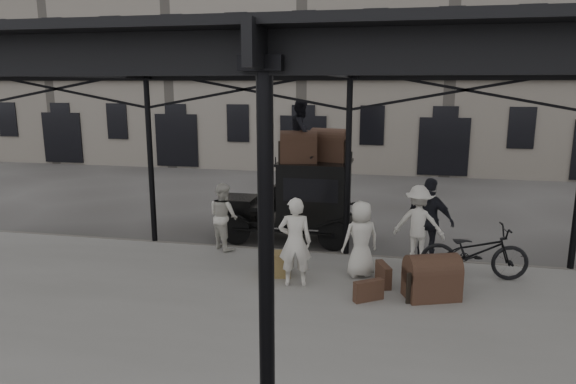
# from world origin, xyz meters

# --- Properties ---
(ground) EXTENTS (120.00, 120.00, 0.00)m
(ground) POSITION_xyz_m (0.00, 0.00, 0.00)
(ground) COLOR #383533
(ground) RESTS_ON ground
(platform) EXTENTS (28.00, 8.00, 0.15)m
(platform) POSITION_xyz_m (0.00, -2.00, 0.07)
(platform) COLOR slate
(platform) RESTS_ON ground
(canopy) EXTENTS (22.50, 9.00, 4.74)m
(canopy) POSITION_xyz_m (0.00, -1.72, 4.60)
(canopy) COLOR black
(canopy) RESTS_ON ground
(building_frontage) EXTENTS (64.00, 8.00, 14.00)m
(building_frontage) POSITION_xyz_m (0.00, 18.00, 7.00)
(building_frontage) COLOR slate
(building_frontage) RESTS_ON ground
(taxi) EXTENTS (3.65, 1.55, 2.18)m
(taxi) POSITION_xyz_m (-1.30, 3.32, 1.20)
(taxi) COLOR black
(taxi) RESTS_ON ground
(porter_left) EXTENTS (0.73, 0.54, 1.83)m
(porter_left) POSITION_xyz_m (-0.83, -0.18, 1.07)
(porter_left) COLOR beige
(porter_left) RESTS_ON platform
(porter_midleft) EXTENTS (1.02, 0.99, 1.65)m
(porter_midleft) POSITION_xyz_m (-3.02, 1.80, 0.98)
(porter_midleft) COLOR beige
(porter_midleft) RESTS_ON platform
(porter_centre) EXTENTS (0.95, 0.82, 1.64)m
(porter_centre) POSITION_xyz_m (0.43, 0.61, 0.97)
(porter_centre) COLOR beige
(porter_centre) RESTS_ON platform
(porter_official) EXTENTS (1.24, 0.95, 1.96)m
(porter_official) POSITION_xyz_m (1.89, 1.80, 1.13)
(porter_official) COLOR black
(porter_official) RESTS_ON platform
(porter_right) EXTENTS (1.27, 0.89, 1.79)m
(porter_right) POSITION_xyz_m (1.67, 1.80, 1.05)
(porter_right) COLOR beige
(porter_right) RESTS_ON platform
(bicycle) EXTENTS (2.28, 0.99, 1.16)m
(bicycle) POSITION_xyz_m (2.77, 0.94, 0.73)
(bicycle) COLOR black
(bicycle) RESTS_ON platform
(porter_roof) EXTENTS (0.66, 0.82, 1.59)m
(porter_roof) POSITION_xyz_m (-1.33, 3.22, 2.97)
(porter_roof) COLOR black
(porter_roof) RESTS_ON taxi
(steamer_trunk_roof_near) EXTENTS (1.03, 0.75, 0.69)m
(steamer_trunk_roof_near) POSITION_xyz_m (-1.38, 3.07, 2.52)
(steamer_trunk_roof_near) COLOR #432B1F
(steamer_trunk_roof_near) RESTS_ON taxi
(steamer_trunk_roof_far) EXTENTS (1.08, 0.81, 0.71)m
(steamer_trunk_roof_far) POSITION_xyz_m (-0.63, 3.52, 2.54)
(steamer_trunk_roof_far) COLOR #432B1F
(steamer_trunk_roof_far) RESTS_ON taxi
(steamer_trunk_platform) EXTENTS (1.14, 0.91, 0.73)m
(steamer_trunk_platform) POSITION_xyz_m (1.85, -0.29, 0.51)
(steamer_trunk_platform) COLOR #432B1F
(steamer_trunk_platform) RESTS_ON platform
(wicker_hamper) EXTENTS (0.67, 0.55, 0.50)m
(wicker_hamper) POSITION_xyz_m (-1.32, 0.27, 0.40)
(wicker_hamper) COLOR brown
(wicker_hamper) RESTS_ON platform
(suitcase_upright) EXTENTS (0.36, 0.61, 0.45)m
(suitcase_upright) POSITION_xyz_m (0.93, 0.17, 0.38)
(suitcase_upright) COLOR #432B1F
(suitcase_upright) RESTS_ON platform
(suitcase_flat) EXTENTS (0.58, 0.46, 0.40)m
(suitcase_flat) POSITION_xyz_m (0.68, -0.66, 0.35)
(suitcase_flat) COLOR #432B1F
(suitcase_flat) RESTS_ON platform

